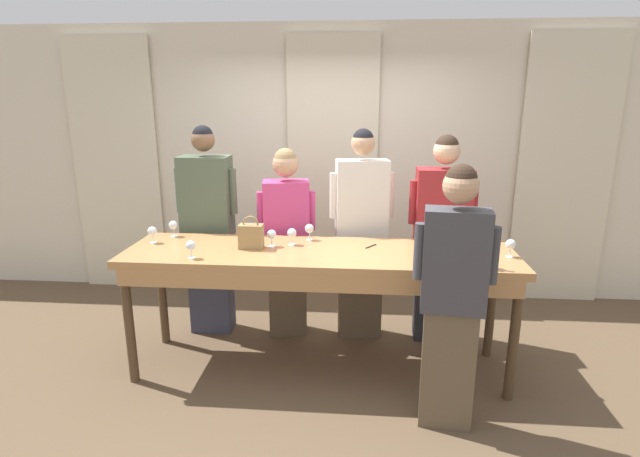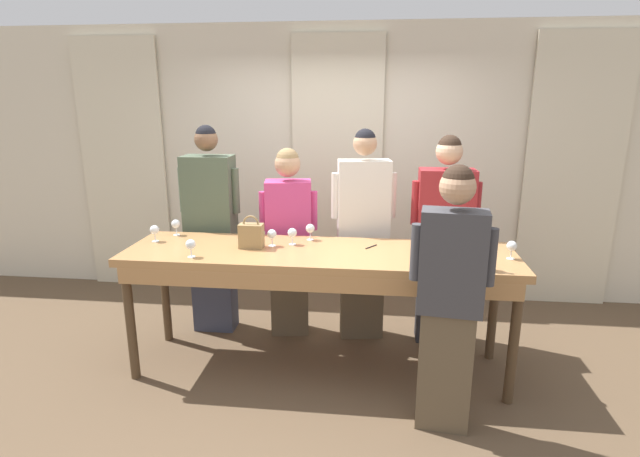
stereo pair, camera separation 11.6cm
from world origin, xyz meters
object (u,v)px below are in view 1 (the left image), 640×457
wine_glass_near_host (191,246)px  wine_glass_front_right (422,232)px  wine_glass_center_right (152,232)px  host_pouring (453,295)px  guest_pink_top (287,241)px  wine_bottle (481,250)px  wine_glass_front_left (511,245)px  guest_olive_jacket (208,231)px  wine_glass_back_right (292,233)px  guest_striped_shirt (441,238)px  wine_glass_front_mid (173,225)px  wine_glass_back_mid (478,241)px  wine_glass_center_left (422,249)px  wine_glass_center_mid (309,229)px  wine_glass_back_left (272,235)px  tasting_bar (319,263)px  guest_cream_sweater (361,233)px  handbag (251,236)px

wine_glass_near_host → wine_glass_front_right: bearing=17.0°
wine_glass_center_right → host_pouring: bearing=-17.9°
guest_pink_top → wine_bottle: bearing=-31.4°
wine_glass_front_left → guest_pink_top: 1.84m
wine_glass_front_right → guest_olive_jacket: size_ratio=0.07×
wine_glass_center_right → guest_pink_top: size_ratio=0.08×
wine_glass_back_right → wine_glass_front_right: bearing=6.8°
wine_bottle → wine_glass_front_left: 0.36m
wine_glass_front_left → guest_striped_shirt: guest_striped_shirt is taller
guest_olive_jacket → wine_glass_near_host: bearing=-80.5°
wine_glass_front_mid → wine_glass_back_mid: size_ratio=1.00×
wine_glass_center_left → wine_bottle: bearing=-13.3°
wine_glass_near_host → guest_olive_jacket: bearing=99.5°
host_pouring → wine_glass_center_right: bearing=162.1°
wine_glass_center_mid → wine_glass_back_right: same height
wine_glass_front_mid → wine_glass_back_left: same height
wine_bottle → wine_glass_front_right: 0.63m
wine_glass_front_left → wine_glass_back_right: bearing=174.0°
wine_glass_front_mid → wine_glass_near_host: bearing=-58.6°
wine_bottle → wine_glass_center_mid: 1.34m
tasting_bar → wine_glass_front_left: bearing=-0.6°
wine_glass_back_mid → wine_glass_center_mid: bearing=169.2°
wine_glass_front_left → guest_olive_jacket: (-2.41, 0.63, -0.12)m
wine_glass_back_mid → guest_cream_sweater: bearing=146.6°
wine_bottle → wine_glass_back_left: bearing=166.4°
wine_glass_back_left → wine_glass_center_left: bearing=-13.8°
host_pouring → wine_glass_front_left: bearing=49.8°
tasting_bar → wine_glass_center_left: (0.73, -0.17, 0.18)m
wine_glass_back_mid → guest_olive_jacket: 2.27m
guest_pink_top → wine_glass_center_right: bearing=-152.7°
wine_bottle → wine_glass_front_left: bearing=43.1°
wine_glass_back_left → wine_glass_back_right: same height
wine_glass_front_mid → wine_glass_near_host: size_ratio=1.00×
wine_glass_center_mid → wine_bottle: bearing=-24.7°
guest_olive_jacket → guest_pink_top: guest_olive_jacket is taller
wine_glass_near_host → guest_pink_top: bearing=57.1°
wine_glass_back_left → host_pouring: (1.25, -0.70, -0.16)m
guest_striped_shirt → wine_glass_back_mid: bearing=-72.5°
wine_glass_back_mid → wine_glass_near_host: size_ratio=1.00×
wine_glass_center_left → guest_pink_top: (-1.07, 0.79, -0.20)m
wine_glass_front_mid → wine_bottle: bearing=-13.7°
wine_glass_front_mid → wine_glass_back_right: 1.01m
wine_glass_front_left → guest_striped_shirt: bearing=121.4°
wine_glass_center_mid → wine_glass_front_mid: bearing=179.4°
wine_glass_center_left → wine_glass_back_mid: size_ratio=1.00×
wine_glass_back_right → wine_bottle: bearing=-17.3°
wine_glass_back_mid → wine_glass_near_host: (-2.06, -0.29, -0.00)m
wine_glass_front_mid → wine_glass_center_right: bearing=-115.8°
wine_glass_back_left → wine_glass_back_right: size_ratio=1.00×
wine_bottle → handbag: 1.66m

